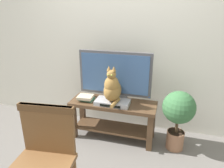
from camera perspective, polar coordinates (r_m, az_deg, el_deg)
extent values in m
plane|color=slate|center=(2.57, -2.57, -20.81)|extent=(12.00, 12.00, 0.00)
cube|color=beige|center=(2.93, 3.48, 14.50)|extent=(7.00, 0.12, 2.80)
cube|color=#513823|center=(2.73, 0.29, -5.46)|extent=(1.13, 0.40, 0.04)
cube|color=#513823|center=(2.90, -10.53, -10.07)|extent=(0.07, 0.07, 0.48)
cube|color=#513823|center=(2.65, 10.41, -13.19)|extent=(0.07, 0.07, 0.48)
cube|color=#513823|center=(3.14, -8.10, -7.48)|extent=(0.07, 0.07, 0.48)
cube|color=#513823|center=(2.91, 11.07, -10.03)|extent=(0.07, 0.07, 0.48)
cube|color=#513823|center=(2.91, 0.28, -11.88)|extent=(1.03, 0.32, 0.02)
cube|color=#4C4C51|center=(2.79, 0.76, -4.08)|extent=(0.31, 0.20, 0.03)
cube|color=#4C4C51|center=(2.77, 0.76, -3.27)|extent=(0.06, 0.04, 0.06)
cube|color=#4C4C51|center=(2.66, 0.79, 2.95)|extent=(0.95, 0.05, 0.57)
cube|color=#385684|center=(2.64, 0.63, 2.78)|extent=(0.88, 0.01, 0.51)
sphere|color=#2672F2|center=(2.65, 10.20, -3.67)|extent=(0.01, 0.01, 0.01)
cube|color=#ADADB2|center=(2.66, 0.15, -5.06)|extent=(0.44, 0.23, 0.06)
cube|color=black|center=(2.55, -0.58, -6.12)|extent=(0.26, 0.01, 0.03)
ellipsoid|color=olive|center=(2.59, 0.15, -1.82)|extent=(0.22, 0.30, 0.27)
ellipsoid|color=olive|center=(2.53, -0.08, -0.34)|extent=(0.18, 0.19, 0.24)
sphere|color=olive|center=(2.47, -0.18, 2.64)|extent=(0.11, 0.11, 0.11)
cone|color=olive|center=(2.46, -0.88, 4.34)|extent=(0.05, 0.05, 0.06)
cone|color=olive|center=(2.44, 0.52, 4.23)|extent=(0.05, 0.05, 0.06)
sphere|color=#B2C64C|center=(2.42, -1.04, 2.52)|extent=(0.02, 0.02, 0.02)
sphere|color=#B2C64C|center=(2.41, -0.01, 2.43)|extent=(0.02, 0.02, 0.02)
cylinder|color=olive|center=(2.53, 0.90, -5.17)|extent=(0.07, 0.24, 0.04)
cube|color=brown|center=(1.84, -17.23, -11.79)|extent=(0.45, 0.09, 0.44)
cube|color=brown|center=(1.75, -17.87, -6.43)|extent=(0.48, 0.10, 0.06)
cube|color=#38664C|center=(2.80, -6.96, -4.10)|extent=(0.20, 0.15, 0.03)
cube|color=beige|center=(2.78, -7.37, -3.55)|extent=(0.21, 0.18, 0.04)
cylinder|color=#9E6B4C|center=(2.83, 16.96, -14.48)|extent=(0.21, 0.21, 0.24)
cylinder|color=#332319|center=(2.77, 17.19, -12.61)|extent=(0.20, 0.20, 0.02)
cylinder|color=#4C3823|center=(2.72, 17.41, -10.83)|extent=(0.04, 0.04, 0.18)
sphere|color=#386B3D|center=(2.60, 17.97, -6.12)|extent=(0.39, 0.39, 0.39)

